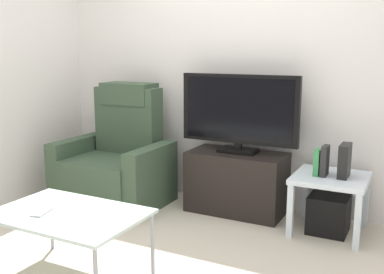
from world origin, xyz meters
The scene contains 12 objects.
ground_plane centered at (0.00, 0.00, 0.00)m, with size 6.40×6.40×0.00m, color beige.
wall_back centered at (0.00, 1.13, 1.30)m, with size 6.40×0.06×2.60m, color silver.
tv_stand centered at (0.06, 0.85, 0.26)m, with size 0.82×0.43×0.53m.
television centered at (0.06, 0.87, 0.88)m, with size 1.03×0.20×0.66m.
recliner_armchair centered at (-1.04, 0.63, 0.37)m, with size 0.98×0.78×1.08m.
side_table centered at (0.86, 0.76, 0.38)m, with size 0.54×0.54×0.45m.
subwoofer_box centered at (0.86, 0.76, 0.15)m, with size 0.29×0.29×0.29m, color black.
book_leftmost centered at (0.76, 0.74, 0.55)m, with size 0.04×0.14×0.20m, color #388C4C.
book_middle centered at (0.81, 0.74, 0.56)m, with size 0.04×0.14×0.23m, color #262626.
game_console centered at (0.95, 0.77, 0.57)m, with size 0.07×0.20×0.25m, color black.
coffee_table centered at (-0.40, -0.71, 0.41)m, with size 0.90×0.60×0.43m.
cell_phone centered at (-0.53, -0.79, 0.44)m, with size 0.07×0.15×0.01m, color #B7B7BC.
Camera 1 is at (1.43, -2.63, 1.39)m, focal length 42.05 mm.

